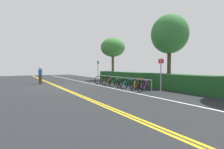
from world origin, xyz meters
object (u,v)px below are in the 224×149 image
object	(u,v)px
pedestrian	(40,74)
tree_mid	(169,34)
bicycle_4	(124,83)
bicycle_7	(145,86)
bicycle_2	(112,81)
bicycle_5	(130,84)
sign_post_near	(98,69)
bike_rack	(121,79)
tree_near_left	(113,48)
bicycle_6	(138,84)
bicycle_3	(117,82)
bicycle_0	(104,80)
sign_post_far	(161,72)
bicycle_1	(108,81)

from	to	relation	value
pedestrian	tree_mid	distance (m)	11.29
bicycle_4	bicycle_7	bearing A→B (deg)	-0.71
bicycle_4	tree_mid	size ratio (longest dim) A/B	0.30
bicycle_2	bicycle_4	bearing A→B (deg)	3.46
bicycle_5	tree_mid	world-z (taller)	tree_mid
bicycle_4	sign_post_near	distance (m)	4.13
bike_rack	tree_near_left	size ratio (longest dim) A/B	1.34
bicycle_4	bicycle_2	bearing A→B (deg)	-176.54
bicycle_4	bicycle_7	distance (m)	2.31
bicycle_6	bicycle_7	world-z (taller)	bicycle_6
bicycle_3	bicycle_0	bearing A→B (deg)	176.06
bicycle_6	sign_post_near	xyz separation A→B (m)	(-5.61, -0.11, 0.91)
bicycle_3	bicycle_6	xyz separation A→B (m)	(2.41, 0.10, 0.05)
bicycle_0	bicycle_3	xyz separation A→B (m)	(2.27, -0.16, -0.05)
bicycle_3	tree_near_left	size ratio (longest dim) A/B	0.33
bicycle_2	tree_near_left	size ratio (longest dim) A/B	0.36
bicycle_5	bicycle_0	bearing A→B (deg)	178.94
bike_rack	sign_post_far	distance (m)	3.96
bicycle_1	tree_mid	distance (m)	6.16
bicycle_7	sign_post_near	distance (m)	6.40
bike_rack	bicycle_0	size ratio (longest dim) A/B	3.50
bicycle_7	bicycle_3	bearing A→B (deg)	-178.82
bicycle_0	pedestrian	xyz separation A→B (m)	(-2.64, -4.97, 0.52)
bicycle_5	bicycle_1	bearing A→B (deg)	-179.66
bicycle_2	pedestrian	world-z (taller)	pedestrian
bicycle_2	bicycle_7	distance (m)	3.80
tree_near_left	bicycle_1	bearing A→B (deg)	-36.81
bicycle_1	bicycle_2	distance (m)	0.83
bicycle_1	bicycle_2	bearing A→B (deg)	-4.37
bicycle_2	bicycle_6	world-z (taller)	bicycle_6
bicycle_1	sign_post_far	world-z (taller)	sign_post_far
bicycle_3	bicycle_4	distance (m)	0.82
bicycle_1	bike_rack	bearing A→B (deg)	1.93
bike_rack	tree_mid	distance (m)	5.04
bicycle_1	bicycle_4	xyz separation A→B (m)	(2.31, 0.03, -0.02)
bicycle_4	bike_rack	bearing A→B (deg)	174.34
bicycle_1	bicycle_4	bearing A→B (deg)	0.66
bike_rack	pedestrian	distance (m)	7.29
bicycle_5	bike_rack	bearing A→B (deg)	177.75
bicycle_7	bicycle_4	bearing A→B (deg)	179.29
bicycle_6	tree_near_left	bearing A→B (deg)	159.74
bicycle_3	tree_mid	xyz separation A→B (m)	(2.19, 3.39, 3.67)
bicycle_2	pedestrian	distance (m)	6.44
bicycle_3	bicycle_7	distance (m)	3.13
pedestrian	tree_near_left	xyz separation A→B (m)	(-0.47, 7.80, 2.82)
bicycle_7	bicycle_6	bearing A→B (deg)	176.95
bicycle_3	pedestrian	world-z (taller)	pedestrian
pedestrian	tree_mid	size ratio (longest dim) A/B	0.28
bicycle_5	sign_post_near	size ratio (longest dim) A/B	0.85
bicycle_3	bicycle_6	distance (m)	2.41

